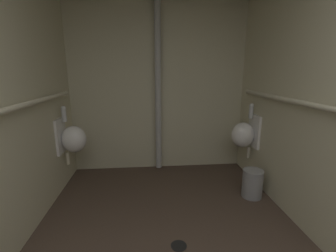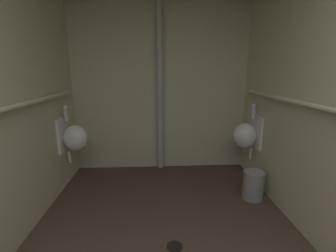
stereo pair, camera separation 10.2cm
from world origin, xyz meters
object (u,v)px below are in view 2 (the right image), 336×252
standpipe_back_wall (160,82)px  floor_drain (175,246)px  urinal_left_mid (74,137)px  waste_bin (253,185)px  urinal_right_mid (246,135)px

standpipe_back_wall → floor_drain: bearing=-87.1°
standpipe_back_wall → urinal_left_mid: bearing=-158.0°
standpipe_back_wall → waste_bin: standpipe_back_wall is taller
urinal_left_mid → floor_drain: size_ratio=5.39×
urinal_left_mid → urinal_right_mid: (2.24, -0.00, 0.00)m
urinal_right_mid → standpipe_back_wall: size_ratio=0.29×
urinal_right_mid → floor_drain: (-1.05, -1.20, -0.65)m
urinal_right_mid → standpipe_back_wall: (-1.13, 0.45, 0.67)m
urinal_left_mid → waste_bin: (2.18, -0.47, -0.48)m
urinal_left_mid → floor_drain: urinal_left_mid is taller
standpipe_back_wall → urinal_right_mid: bearing=-21.8°
standpipe_back_wall → floor_drain: size_ratio=18.47×
floor_drain → waste_bin: size_ratio=0.42×
urinal_left_mid → standpipe_back_wall: (1.11, 0.45, 0.67)m
urinal_left_mid → floor_drain: bearing=-45.2°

